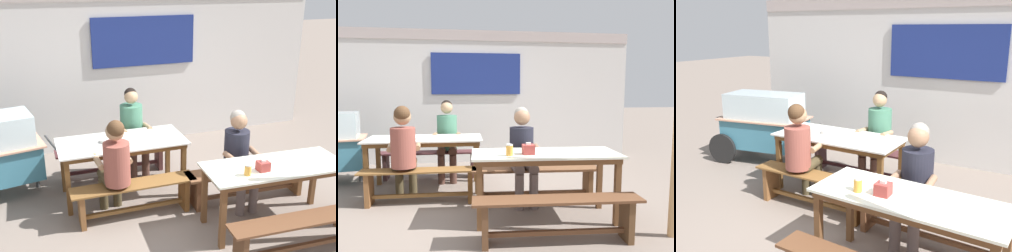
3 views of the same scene
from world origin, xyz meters
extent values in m
plane|color=gray|center=(0.00, 0.00, 0.00)|extent=(40.00, 40.00, 0.00)
cube|color=silver|center=(0.00, 2.73, 1.20)|extent=(6.57, 0.12, 2.41)
cube|color=navy|center=(0.13, 2.64, 1.77)|extent=(1.75, 0.03, 0.80)
cube|color=#B4A5A1|center=(0.00, 2.75, 2.51)|extent=(6.57, 0.20, 0.20)
cube|color=silver|center=(-0.73, 0.93, 0.76)|extent=(1.66, 0.79, 0.02)
cube|color=brown|center=(-0.73, 0.93, 0.72)|extent=(1.58, 0.72, 0.06)
cube|color=brown|center=(0.02, 1.23, 0.34)|extent=(0.06, 0.06, 0.69)
cube|color=brown|center=(0.01, 0.60, 0.34)|extent=(0.06, 0.06, 0.69)
cube|color=brown|center=(-1.47, 1.26, 0.34)|extent=(0.06, 0.06, 0.69)
cube|color=brown|center=(-1.48, 0.63, 0.34)|extent=(0.06, 0.06, 0.69)
cube|color=silver|center=(0.71, -0.40, 0.75)|extent=(1.68, 0.75, 0.02)
cube|color=brown|center=(0.71, -0.40, 0.71)|extent=(1.59, 0.68, 0.06)
cube|color=brown|center=(-0.01, -0.09, 0.34)|extent=(0.06, 0.06, 0.68)
cube|color=brown|center=(-0.04, -0.62, 0.34)|extent=(0.06, 0.06, 0.68)
cube|color=#4D2729|center=(-0.72, 1.54, 0.43)|extent=(1.65, 0.32, 0.03)
cube|color=#4E2B2A|center=(-0.02, 1.52, 0.21)|extent=(0.06, 0.24, 0.42)
cube|color=#462C2C|center=(-1.42, 1.55, 0.21)|extent=(0.06, 0.24, 0.42)
cube|color=#4D2729|center=(-0.72, 1.54, 0.10)|extent=(1.36, 0.07, 0.04)
cube|color=brown|center=(-0.74, 0.32, 0.43)|extent=(1.52, 0.32, 0.02)
cube|color=brown|center=(-0.11, 0.30, 0.21)|extent=(0.07, 0.25, 0.42)
cube|color=brown|center=(-1.38, 0.33, 0.21)|extent=(0.07, 0.25, 0.42)
cube|color=brown|center=(-0.74, 0.32, 0.11)|extent=(1.23, 0.07, 0.04)
cube|color=brown|center=(0.75, 0.21, 0.43)|extent=(1.68, 0.42, 0.03)
cube|color=brown|center=(1.46, 0.16, 0.21)|extent=(0.08, 0.27, 0.41)
cube|color=brown|center=(0.04, 0.25, 0.21)|extent=(0.08, 0.27, 0.41)
cube|color=brown|center=(0.75, 0.21, 0.10)|extent=(1.39, 0.13, 0.04)
cube|color=teal|center=(-2.38, 1.41, 0.47)|extent=(1.38, 0.85, 0.46)
cube|color=silver|center=(-2.38, 1.41, 0.91)|extent=(1.24, 0.76, 0.41)
cube|color=tan|center=(-2.38, 1.41, 0.71)|extent=(1.47, 0.94, 0.02)
cylinder|color=black|center=(-3.03, 1.66, 0.24)|extent=(0.48, 0.13, 0.48)
cylinder|color=black|center=(-2.91, 0.97, 0.24)|extent=(0.48, 0.13, 0.48)
cylinder|color=#333333|center=(-1.80, 1.51, 0.12)|extent=(0.05, 0.05, 0.24)
cylinder|color=#3F3F3F|center=(-1.57, 1.55, 0.61)|extent=(0.14, 0.64, 0.04)
cylinder|color=#4A3E27|center=(-0.88, 0.65, 0.22)|extent=(0.11, 0.11, 0.44)
cylinder|color=#4A3E27|center=(-1.06, 0.63, 0.22)|extent=(0.11, 0.11, 0.44)
cylinder|color=#4A3E27|center=(-0.86, 0.49, 0.49)|extent=(0.16, 0.37, 0.13)
cylinder|color=#4A3E27|center=(-1.04, 0.47, 0.49)|extent=(0.16, 0.37, 0.13)
cylinder|color=brown|center=(-0.94, 0.32, 0.74)|extent=(0.31, 0.31, 0.51)
sphere|color=#A6805C|center=(-0.94, 0.34, 1.13)|extent=(0.22, 0.22, 0.22)
sphere|color=#4C331E|center=(-0.94, 0.31, 1.17)|extent=(0.20, 0.20, 0.20)
cylinder|color=#A6805C|center=(-0.78, 0.52, 0.72)|extent=(0.10, 0.31, 0.09)
cylinder|color=#A6805C|center=(-1.13, 0.49, 0.72)|extent=(0.10, 0.31, 0.10)
cylinder|color=#4E3229|center=(-0.51, 1.17, 0.22)|extent=(0.11, 0.11, 0.44)
cylinder|color=#4E3229|center=(-0.33, 1.17, 0.22)|extent=(0.11, 0.11, 0.44)
cylinder|color=#4E3229|center=(-0.52, 1.35, 0.49)|extent=(0.13, 0.40, 0.13)
cylinder|color=#4E3229|center=(-0.34, 1.35, 0.49)|extent=(0.13, 0.40, 0.13)
cylinder|color=#437B60|center=(-0.43, 1.53, 0.76)|extent=(0.32, 0.32, 0.56)
sphere|color=tan|center=(-0.43, 1.51, 1.17)|extent=(0.19, 0.19, 0.19)
sphere|color=black|center=(-0.43, 1.54, 1.20)|extent=(0.18, 0.18, 0.18)
cylinder|color=tan|center=(-0.61, 1.35, 0.75)|extent=(0.07, 0.31, 0.09)
cylinder|color=tan|center=(-0.24, 1.35, 0.75)|extent=(0.07, 0.31, 0.10)
cylinder|color=#6B5B58|center=(0.48, -0.10, 0.22)|extent=(0.11, 0.11, 0.44)
cylinder|color=#6B5B58|center=(0.66, -0.09, 0.22)|extent=(0.11, 0.11, 0.44)
cylinder|color=#6B5B58|center=(0.47, 0.06, 0.49)|extent=(0.13, 0.35, 0.13)
cylinder|color=#6B5B58|center=(0.65, 0.06, 0.49)|extent=(0.13, 0.35, 0.13)
cylinder|color=#22222F|center=(0.56, 0.22, 0.73)|extent=(0.31, 0.31, 0.50)
sphere|color=#966D51|center=(0.56, 0.20, 1.11)|extent=(0.21, 0.21, 0.21)
sphere|color=gray|center=(0.56, 0.23, 1.15)|extent=(0.19, 0.19, 0.19)
cylinder|color=#966D51|center=(0.39, 0.04, 0.72)|extent=(0.07, 0.30, 0.07)
cylinder|color=#966D51|center=(0.74, 0.04, 0.72)|extent=(0.07, 0.31, 0.11)
cube|color=#A13934|center=(0.50, -0.47, 0.82)|extent=(0.13, 0.12, 0.11)
cube|color=white|center=(0.50, -0.47, 0.88)|extent=(0.05, 0.04, 0.02)
cylinder|color=gold|center=(0.29, -0.51, 0.82)|extent=(0.07, 0.07, 0.11)
cylinder|color=white|center=(0.29, -0.51, 0.88)|extent=(0.07, 0.07, 0.02)
cylinder|color=silver|center=(-0.93, 0.95, 0.79)|extent=(0.15, 0.15, 0.04)
camera|label=1|loc=(-1.90, -3.94, 2.76)|focal=44.27mm
camera|label=2|loc=(-0.26, -3.93, 1.48)|focal=35.21mm
camera|label=3|loc=(1.67, -3.21, 2.11)|focal=41.25mm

